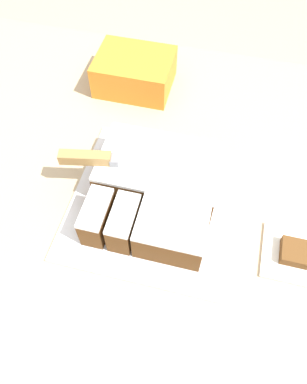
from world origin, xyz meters
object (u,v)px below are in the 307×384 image
object	(u,v)px
brownie	(295,252)
storage_box	(135,72)
cake	(156,191)
cake_board	(154,203)
knife	(102,159)

from	to	relation	value
brownie	storage_box	bearing A→B (deg)	136.97
brownie	cake	bearing A→B (deg)	169.12
cake_board	brownie	xyz separation A→B (m)	(0.28, -0.05, 0.01)
cake	brownie	xyz separation A→B (m)	(0.28, -0.05, -0.03)
knife	brownie	size ratio (longest dim) A/B	5.74
cake_board	knife	xyz separation A→B (m)	(-0.11, 0.02, 0.09)
cake_board	brownie	size ratio (longest dim) A/B	6.71
cake_board	storage_box	bearing A→B (deg)	111.47
storage_box	cake	bearing A→B (deg)	-67.74
knife	storage_box	size ratio (longest dim) A/B	1.58
cake_board	cake	bearing A→B (deg)	46.24
cake	knife	bearing A→B (deg)	171.44
knife	brownie	bearing A→B (deg)	-21.38
knife	cake_board	bearing A→B (deg)	-22.07
brownie	storage_box	size ratio (longest dim) A/B	0.28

